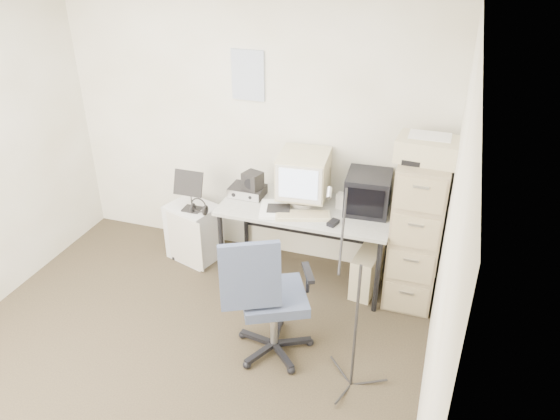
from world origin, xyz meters
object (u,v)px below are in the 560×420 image
(filing_cabinet, at_px, (417,231))
(desk, at_px, (306,243))
(office_chair, at_px, (274,295))
(side_cart, at_px, (194,232))

(filing_cabinet, distance_m, desk, 0.99)
(desk, height_order, office_chair, office_chair)
(filing_cabinet, distance_m, office_chair, 1.39)
(filing_cabinet, height_order, office_chair, filing_cabinet)
(desk, distance_m, side_cart, 1.12)
(filing_cabinet, xyz_separation_m, desk, (-0.95, -0.03, -0.29))
(side_cart, bearing_deg, filing_cabinet, 18.97)
(filing_cabinet, xyz_separation_m, office_chair, (-0.91, -1.05, -0.12))
(office_chair, distance_m, side_cart, 1.55)
(desk, bearing_deg, office_chair, -87.64)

